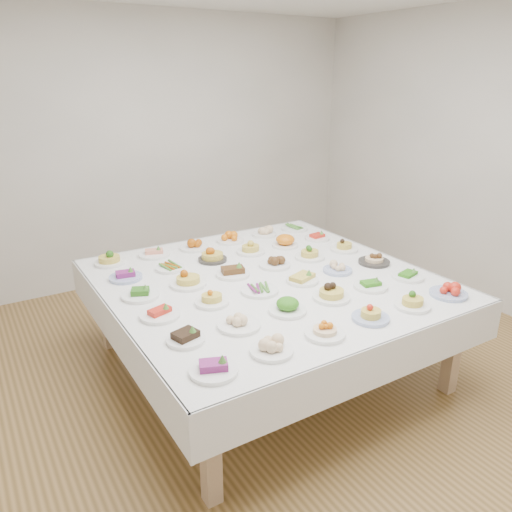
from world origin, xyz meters
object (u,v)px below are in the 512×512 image
dish_0 (213,364)px  dish_18 (140,292)px  dish_35 (294,227)px  display_table (267,287)px

dish_0 → dish_18: bearing=90.5°
dish_0 → dish_35: 2.52m
display_table → dish_35: 1.26m
display_table → dish_18: dish_18 is taller
display_table → dish_0: dish_0 is taller
dish_18 → dish_35: dish_18 is taller
display_table → dish_0: 1.27m
dish_0 → dish_35: bearing=45.1°
display_table → dish_18: (-0.90, 0.17, 0.10)m
display_table → dish_35: size_ratio=9.15×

